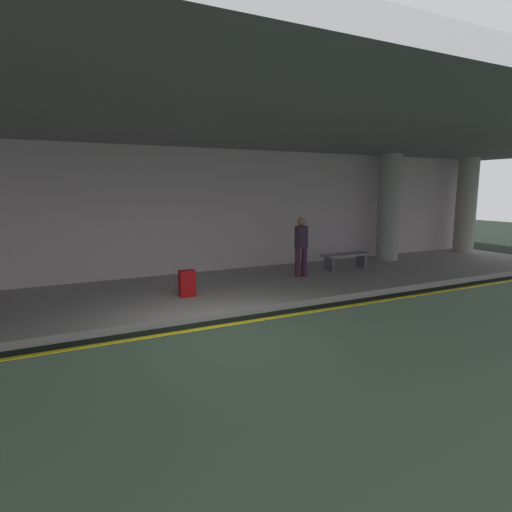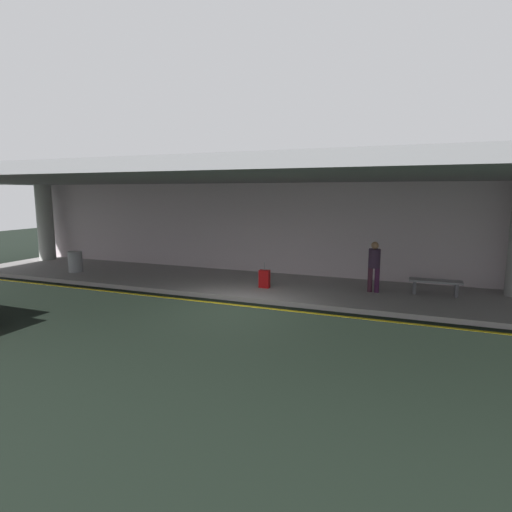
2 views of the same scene
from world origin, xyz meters
name	(u,v)px [view 1 (image 1 of 2)]	position (x,y,z in m)	size (l,w,h in m)	color
ground_plane	(227,336)	(0.00, 0.00, 0.00)	(60.00, 60.00, 0.00)	black
sidewalk	(177,294)	(0.00, 3.10, 0.07)	(26.00, 4.20, 0.15)	gray
lane_stripe_yellow	(214,327)	(0.00, 0.61, 0.00)	(26.00, 0.14, 0.01)	yellow
support_column_left_mid	(389,207)	(8.00, 4.38, 1.97)	(0.76, 0.76, 3.65)	gray
support_column_center	(466,205)	(12.00, 4.38, 1.97)	(0.76, 0.76, 3.65)	#9A968A
ceiling_overhang	(178,128)	(0.00, 2.60, 3.95)	(28.00, 13.20, 0.30)	slate
terminal_back_wall	(152,215)	(0.00, 5.35, 1.90)	(26.00, 0.30, 3.80)	#B7A9AE
traveler_with_luggage	(301,243)	(3.66, 3.23, 1.11)	(0.38, 0.38, 1.68)	#391B28
suitcase_upright_primary	(187,283)	(0.08, 2.52, 0.46)	(0.36, 0.22, 0.90)	#9C0B0D
bench_metal	(346,258)	(5.55, 3.58, 0.50)	(1.60, 0.50, 0.48)	slate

